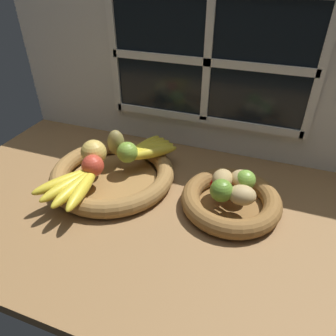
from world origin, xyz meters
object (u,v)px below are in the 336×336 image
at_px(banana_bunch_back, 148,150).
at_px(lime_far, 245,180).
at_px(pear_brown, 116,143).
at_px(lime_near, 221,190).
at_px(apple_green_back, 127,152).
at_px(potato_oblong, 223,179).
at_px(fruit_bowl_left, 112,175).
at_px(apple_golden_left, 94,152).
at_px(potato_small, 242,195).
at_px(banana_bunch_front, 73,185).
at_px(apple_red_front, 93,166).
at_px(potato_back, 242,179).
at_px(fruit_bowl_right, 230,201).
at_px(chili_pepper, 231,192).

xyz_separation_m(banana_bunch_back, lime_far, (0.32, -0.07, 0.01)).
distance_m(pear_brown, lime_near, 0.37).
distance_m(apple_green_back, potato_oblong, 0.30).
distance_m(fruit_bowl_left, apple_golden_left, 0.09).
bearing_deg(potato_small, apple_green_back, 168.08).
distance_m(apple_golden_left, apple_green_back, 0.10).
height_order(banana_bunch_front, lime_far, lime_far).
bearing_deg(banana_bunch_front, fruit_bowl_left, 72.65).
bearing_deg(apple_red_front, banana_bunch_back, 57.71).
height_order(potato_back, lime_far, lime_far).
bearing_deg(apple_green_back, fruit_bowl_right, -8.10).
xyz_separation_m(apple_green_back, pear_brown, (-0.05, 0.03, 0.01)).
bearing_deg(potato_oblong, potato_small, -41.42).
bearing_deg(apple_green_back, lime_near, -14.93).
relative_size(fruit_bowl_left, apple_red_front, 5.88).
relative_size(potato_oblong, chili_pepper, 0.56).
bearing_deg(apple_red_front, banana_bunch_front, -99.66).
distance_m(apple_golden_left, pear_brown, 0.08).
xyz_separation_m(fruit_bowl_left, lime_near, (0.34, -0.03, 0.06)).
bearing_deg(pear_brown, banana_bunch_back, 20.92).
height_order(potato_oblong, potato_back, same).
distance_m(banana_bunch_front, potato_small, 0.45).
height_order(fruit_bowl_left, banana_bunch_front, banana_bunch_front).
xyz_separation_m(fruit_bowl_right, chili_pepper, (-0.00, -0.01, 0.04)).
height_order(banana_bunch_back, potato_oblong, potato_oblong).
bearing_deg(lime_near, apple_golden_left, 174.24).
xyz_separation_m(banana_bunch_back, potato_oblong, (0.26, -0.08, 0.01)).
bearing_deg(fruit_bowl_right, banana_bunch_back, 159.58).
relative_size(pear_brown, chili_pepper, 0.68).
height_order(potato_back, lime_near, lime_near).
bearing_deg(apple_golden_left, fruit_bowl_right, -0.70).
relative_size(apple_golden_left, pear_brown, 0.91).
bearing_deg(chili_pepper, potato_back, 89.90).
relative_size(apple_golden_left, banana_bunch_front, 0.39).
bearing_deg(apple_green_back, potato_oblong, -4.20).
bearing_deg(potato_oblong, banana_bunch_back, 162.19).
height_order(fruit_bowl_left, chili_pepper, chili_pepper).
bearing_deg(pear_brown, potato_small, -13.89).
bearing_deg(potato_small, fruit_bowl_right, 135.00).
bearing_deg(potato_oblong, fruit_bowl_right, -37.87).
distance_m(apple_red_front, apple_green_back, 0.12).
relative_size(apple_red_front, potato_oblong, 0.92).
distance_m(fruit_bowl_left, lime_near, 0.35).
height_order(fruit_bowl_right, potato_small, potato_small).
relative_size(apple_red_front, lime_near, 1.06).
height_order(fruit_bowl_left, apple_green_back, apple_green_back).
relative_size(apple_golden_left, potato_small, 1.09).
xyz_separation_m(lime_near, lime_far, (0.05, 0.07, -0.00)).
bearing_deg(potato_back, chili_pepper, -111.80).
distance_m(banana_bunch_front, potato_back, 0.46).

